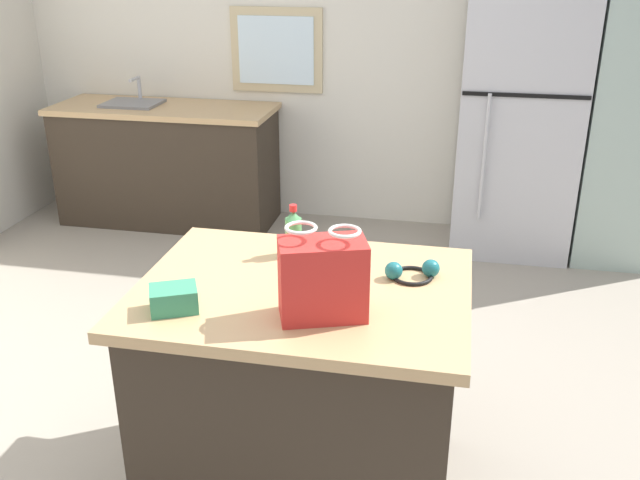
# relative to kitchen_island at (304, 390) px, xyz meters

# --- Properties ---
(ground) EXTENTS (6.42, 6.42, 0.00)m
(ground) POSITION_rel_kitchen_island_xyz_m (-0.15, 0.36, -0.44)
(ground) COLOR #9E9384
(back_wall) EXTENTS (5.35, 0.13, 2.77)m
(back_wall) POSITION_rel_kitchen_island_xyz_m (-0.16, 2.99, 0.94)
(back_wall) COLOR silver
(back_wall) RESTS_ON ground
(kitchen_island) EXTENTS (1.15, 0.88, 0.87)m
(kitchen_island) POSITION_rel_kitchen_island_xyz_m (0.00, 0.00, 0.00)
(kitchen_island) COLOR #33281E
(kitchen_island) RESTS_ON ground
(refrigerator) EXTENTS (0.77, 0.66, 1.82)m
(refrigerator) POSITION_rel_kitchen_island_xyz_m (0.87, 2.60, 0.47)
(refrigerator) COLOR #B7B7BC
(refrigerator) RESTS_ON ground
(tall_cabinet) EXTENTS (0.54, 0.59, 2.10)m
(tall_cabinet) POSITION_rel_kitchen_island_xyz_m (1.54, 2.60, 0.61)
(tall_cabinet) COLOR #9EB2A8
(tall_cabinet) RESTS_ON ground
(sink_counter) EXTENTS (1.62, 0.63, 1.07)m
(sink_counter) POSITION_rel_kitchen_island_xyz_m (-1.65, 2.61, 0.01)
(sink_counter) COLOR #33281E
(sink_counter) RESTS_ON ground
(shopping_bag) EXTENTS (0.31, 0.23, 0.30)m
(shopping_bag) POSITION_rel_kitchen_island_xyz_m (0.11, -0.19, 0.57)
(shopping_bag) COLOR red
(shopping_bag) RESTS_ON kitchen_island
(small_box) EXTENTS (0.18, 0.17, 0.08)m
(small_box) POSITION_rel_kitchen_island_xyz_m (-0.37, -0.25, 0.47)
(small_box) COLOR #388E66
(small_box) RESTS_ON kitchen_island
(bottle) EXTENTS (0.06, 0.06, 0.20)m
(bottle) POSITION_rel_kitchen_island_xyz_m (-0.09, 0.26, 0.52)
(bottle) COLOR #4C9956
(bottle) RESTS_ON kitchen_island
(ear_defenders) EXTENTS (0.19, 0.19, 0.06)m
(ear_defenders) POSITION_rel_kitchen_island_xyz_m (0.37, 0.14, 0.46)
(ear_defenders) COLOR black
(ear_defenders) RESTS_ON kitchen_island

